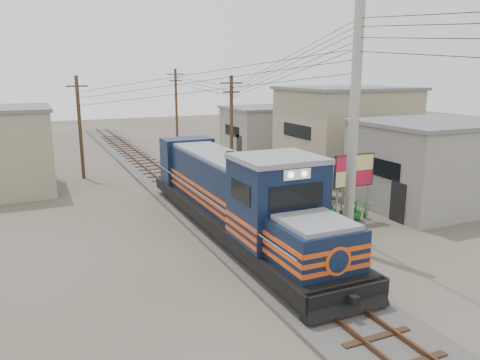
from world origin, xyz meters
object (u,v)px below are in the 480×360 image
billboard (354,172)px  market_umbrella (324,164)px  locomotive (236,197)px  vendor (322,194)px

billboard → market_umbrella: billboard is taller
locomotive → market_umbrella: locomotive is taller
billboard → vendor: billboard is taller
billboard → vendor: 2.89m
locomotive → vendor: (5.82, 1.72, -0.93)m
market_umbrella → vendor: market_umbrella is taller
locomotive → vendor: 6.14m
market_umbrella → vendor: size_ratio=1.58×
market_umbrella → vendor: (-1.38, -1.92, -1.20)m
locomotive → market_umbrella: bearing=26.9°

